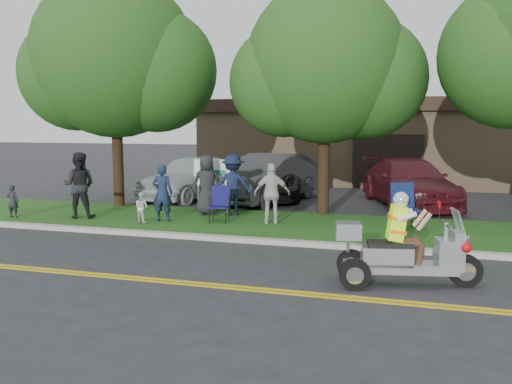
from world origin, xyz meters
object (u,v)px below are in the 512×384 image
(spectator_adult_right, at_px, (272,193))
(parked_car_mid, at_px, (260,178))
(trike_scooter, at_px, (401,253))
(spectator_adult_left, at_px, (162,193))
(lawn_chair_a, at_px, (220,202))
(lawn_chair_b, at_px, (404,203))
(parked_car_left, at_px, (267,178))
(spectator_adult_mid, at_px, (79,185))
(parked_car_right, at_px, (409,183))
(parked_car_far_left, at_px, (192,177))

(spectator_adult_right, distance_m, parked_car_mid, 5.73)
(trike_scooter, height_order, parked_car_mid, trike_scooter)
(spectator_adult_left, distance_m, parked_car_mid, 6.05)
(trike_scooter, height_order, lawn_chair_a, trike_scooter)
(spectator_adult_right, bearing_deg, spectator_adult_left, -3.85)
(lawn_chair_b, bearing_deg, parked_car_left, 117.84)
(trike_scooter, xyz_separation_m, spectator_adult_mid, (-9.27, 3.90, 0.48))
(parked_car_left, height_order, parked_car_right, parked_car_left)
(trike_scooter, height_order, spectator_adult_right, spectator_adult_right)
(trike_scooter, relative_size, spectator_adult_right, 1.53)
(lawn_chair_a, relative_size, lawn_chair_b, 0.84)
(parked_car_far_left, bearing_deg, lawn_chair_b, -16.81)
(lawn_chair_a, height_order, spectator_adult_left, spectator_adult_left)
(spectator_adult_right, xyz_separation_m, parked_car_right, (3.56, 5.27, -0.13))
(parked_car_far_left, relative_size, parked_car_mid, 0.87)
(trike_scooter, xyz_separation_m, spectator_adult_left, (-6.67, 4.07, 0.33))
(spectator_adult_right, relative_size, parked_car_far_left, 0.34)
(lawn_chair_b, height_order, parked_car_left, parked_car_left)
(trike_scooter, relative_size, parked_car_far_left, 0.52)
(spectator_adult_right, distance_m, parked_car_far_left, 6.43)
(spectator_adult_mid, bearing_deg, parked_car_right, -162.45)
(lawn_chair_b, xyz_separation_m, parked_car_far_left, (-7.95, 4.32, 0.07))
(lawn_chair_b, bearing_deg, trike_scooter, -110.30)
(parked_car_left, xyz_separation_m, parked_car_right, (4.99, 0.65, -0.07))
(trike_scooter, distance_m, lawn_chair_b, 4.97)
(lawn_chair_b, relative_size, parked_car_right, 0.21)
(trike_scooter, height_order, lawn_chair_b, trike_scooter)
(parked_car_far_left, bearing_deg, trike_scooter, -37.42)
(spectator_adult_left, relative_size, spectator_adult_mid, 0.84)
(trike_scooter, bearing_deg, lawn_chair_b, 79.73)
(spectator_adult_right, bearing_deg, lawn_chair_a, -9.14)
(trike_scooter, relative_size, parked_car_mid, 0.45)
(spectator_adult_left, bearing_deg, lawn_chair_b, 178.45)
(parked_car_left, bearing_deg, parked_car_right, 22.24)
(spectator_adult_left, xyz_separation_m, parked_car_mid, (1.14, 5.95, -0.12))
(spectator_adult_left, bearing_deg, spectator_adult_right, -179.11)
(spectator_adult_left, relative_size, spectator_adult_right, 0.97)
(spectator_adult_mid, bearing_deg, lawn_chair_b, 171.19)
(lawn_chair_a, bearing_deg, trike_scooter, -49.22)
(lawn_chair_a, xyz_separation_m, spectator_adult_left, (-1.57, -0.42, 0.24))
(spectator_adult_mid, xyz_separation_m, parked_car_left, (4.24, 5.35, -0.19))
(spectator_adult_left, bearing_deg, parked_car_right, -148.03)
(lawn_chair_a, distance_m, spectator_adult_right, 1.52)
(trike_scooter, relative_size, parked_car_left, 0.48)
(lawn_chair_a, bearing_deg, spectator_adult_mid, -179.72)
(lawn_chair_b, distance_m, parked_car_right, 4.92)
(parked_car_far_left, bearing_deg, parked_car_mid, 27.94)
(lawn_chair_b, bearing_deg, parked_car_right, 68.17)
(spectator_adult_mid, bearing_deg, parked_car_mid, -136.89)
(parked_car_mid, bearing_deg, spectator_adult_left, -120.19)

